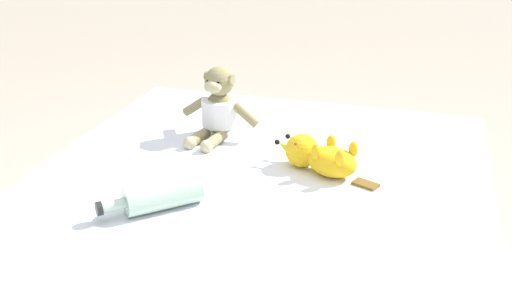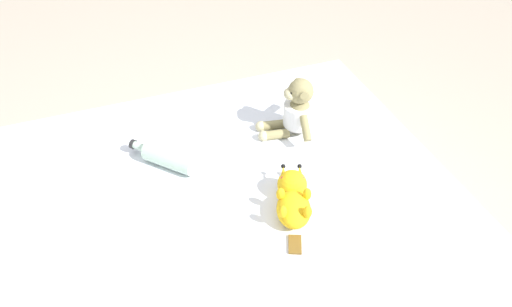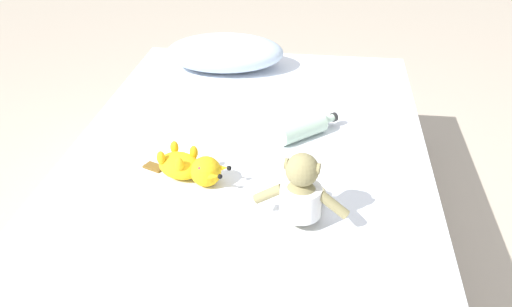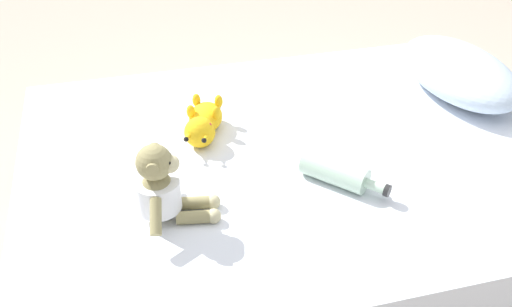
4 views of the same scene
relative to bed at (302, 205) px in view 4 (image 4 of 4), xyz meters
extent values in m
plane|color=#B7A893|center=(0.00, 0.00, -0.23)|extent=(16.00, 16.00, 0.00)
cube|color=#B2B2B7|center=(0.00, 0.00, -0.11)|extent=(1.33, 1.85, 0.24)
cube|color=white|center=(0.00, 0.00, 0.12)|extent=(1.29, 1.80, 0.24)
ellipsoid|color=silver|center=(-0.21, 0.66, 0.32)|extent=(0.58, 0.38, 0.17)
ellipsoid|color=#8E8456|center=(0.21, -0.49, 0.31)|extent=(0.13, 0.12, 0.15)
cylinder|color=white|center=(0.21, -0.49, 0.32)|extent=(0.14, 0.14, 0.09)
sphere|color=#8E8456|center=(0.21, -0.49, 0.42)|extent=(0.10, 0.10, 0.10)
ellipsoid|color=#C1B789|center=(0.22, -0.45, 0.42)|extent=(0.07, 0.06, 0.04)
sphere|color=black|center=(0.20, -0.45, 0.43)|extent=(0.01, 0.01, 0.01)
sphere|color=black|center=(0.24, -0.45, 0.43)|extent=(0.01, 0.01, 0.01)
cylinder|color=#8E8456|center=(0.17, -0.48, 0.44)|extent=(0.01, 0.03, 0.03)
cylinder|color=#8E8456|center=(0.26, -0.50, 0.44)|extent=(0.01, 0.03, 0.03)
cylinder|color=#8E8456|center=(0.12, -0.47, 0.32)|extent=(0.10, 0.05, 0.08)
cylinder|color=#8E8456|center=(0.31, -0.51, 0.32)|extent=(0.10, 0.05, 0.08)
cylinder|color=#8E8456|center=(0.20, -0.39, 0.26)|extent=(0.05, 0.10, 0.04)
cylinder|color=#8E8456|center=(0.26, -0.40, 0.26)|extent=(0.05, 0.10, 0.04)
sphere|color=#C1B789|center=(0.21, -0.34, 0.26)|extent=(0.04, 0.04, 0.04)
sphere|color=#C1B789|center=(0.27, -0.35, 0.26)|extent=(0.04, 0.04, 0.04)
ellipsoid|color=yellow|center=(-0.20, -0.29, 0.28)|extent=(0.18, 0.16, 0.08)
sphere|color=yellow|center=(-0.10, -0.32, 0.29)|extent=(0.10, 0.10, 0.10)
cone|color=yellow|center=(-0.05, -0.31, 0.30)|extent=(0.07, 0.05, 0.05)
sphere|color=black|center=(-0.03, -0.32, 0.31)|extent=(0.02, 0.02, 0.02)
cone|color=yellow|center=(-0.07, -0.37, 0.30)|extent=(0.07, 0.05, 0.05)
sphere|color=black|center=(-0.05, -0.38, 0.31)|extent=(0.02, 0.02, 0.02)
sphere|color=red|center=(-0.09, -0.30, 0.32)|extent=(0.02, 0.02, 0.02)
sphere|color=red|center=(-0.11, -0.35, 0.32)|extent=(0.02, 0.02, 0.02)
ellipsoid|color=yellow|center=(-0.16, -0.26, 0.32)|extent=(0.04, 0.04, 0.05)
ellipsoid|color=yellow|center=(-0.18, -0.34, 0.32)|extent=(0.04, 0.04, 0.05)
ellipsoid|color=yellow|center=(-0.23, -0.24, 0.32)|extent=(0.04, 0.04, 0.05)
ellipsoid|color=yellow|center=(-0.25, -0.31, 0.32)|extent=(0.04, 0.04, 0.05)
cube|color=brown|center=(-0.30, -0.25, 0.24)|extent=(0.08, 0.06, 0.01)
cylinder|color=#B2D1B7|center=(0.19, 0.03, 0.28)|extent=(0.20, 0.19, 0.08)
cylinder|color=#B2D1B7|center=(0.28, 0.11, 0.28)|extent=(0.06, 0.06, 0.03)
cylinder|color=black|center=(0.31, 0.14, 0.28)|extent=(0.03, 0.04, 0.04)
camera|label=1|loc=(-0.42, 1.25, 1.00)|focal=41.71mm
camera|label=2|loc=(-1.11, 0.18, 1.42)|focal=33.48mm
camera|label=3|loc=(0.25, -1.81, 1.26)|focal=39.27mm
camera|label=4|loc=(1.42, -0.53, 1.30)|focal=40.27mm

